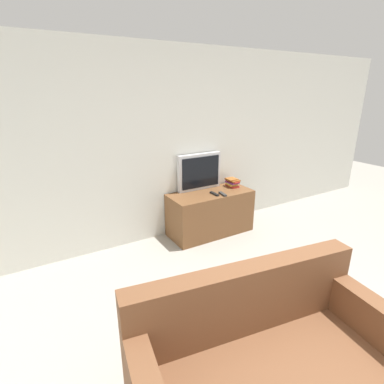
{
  "coord_description": "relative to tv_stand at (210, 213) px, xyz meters",
  "views": [
    {
      "loc": [
        -1.68,
        -0.64,
        2.03
      ],
      "look_at": [
        0.12,
        2.4,
        0.82
      ],
      "focal_mm": 28.0,
      "sensor_mm": 36.0,
      "label": 1
    }
  ],
  "objects": [
    {
      "name": "book_stack",
      "position": [
        0.44,
        0.07,
        0.38
      ],
      "size": [
        0.17,
        0.23,
        0.13
      ],
      "color": "#B72D28",
      "rests_on": "tv_stand"
    },
    {
      "name": "television",
      "position": [
        -0.05,
        0.22,
        0.58
      ],
      "size": [
        0.69,
        0.09,
        0.53
      ],
      "color": "silver",
      "rests_on": "tv_stand"
    },
    {
      "name": "remote_secondary",
      "position": [
        0.09,
        -0.17,
        0.33
      ],
      "size": [
        0.07,
        0.18,
        0.02
      ],
      "rotation": [
        0.0,
        0.0,
        -0.15
      ],
      "color": "#2D2D2D",
      "rests_on": "tv_stand"
    },
    {
      "name": "remote_on_stand",
      "position": [
        -0.01,
        -0.1,
        0.33
      ],
      "size": [
        0.05,
        0.18,
        0.02
      ],
      "rotation": [
        0.0,
        0.0,
        0.04
      ],
      "color": "black",
      "rests_on": "tv_stand"
    },
    {
      "name": "couch",
      "position": [
        -1.19,
        -2.43,
        -0.0
      ],
      "size": [
        1.78,
        1.17,
        0.95
      ],
      "rotation": [
        0.0,
        0.0,
        -0.15
      ],
      "color": "brown",
      "rests_on": "ground_plane"
    },
    {
      "name": "tv_stand",
      "position": [
        0.0,
        0.0,
        0.0
      ],
      "size": [
        1.22,
        0.54,
        0.63
      ],
      "color": "brown",
      "rests_on": "ground_plane"
    },
    {
      "name": "wall_back",
      "position": [
        -0.62,
        0.32,
        0.98
      ],
      "size": [
        9.0,
        0.06,
        2.6
      ],
      "color": "silver",
      "rests_on": "ground_plane"
    }
  ]
}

